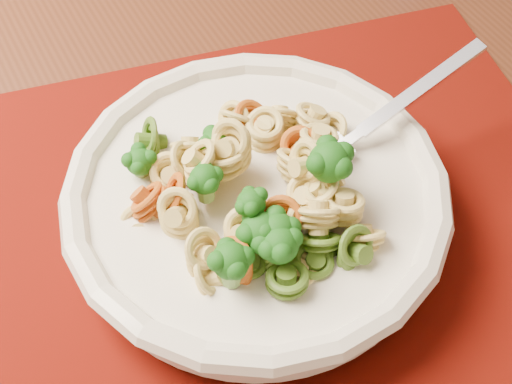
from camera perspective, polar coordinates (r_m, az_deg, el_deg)
name	(u,v)px	position (r m, az deg, el deg)	size (l,w,h in m)	color
dining_table	(212,226)	(0.65, -3.55, -2.71)	(1.47, 1.03, 0.69)	#492414
placemat	(266,222)	(0.53, 0.81, -2.41)	(0.49, 0.38, 0.00)	#500603
pasta_bowl	(256,200)	(0.51, 0.00, -0.62)	(0.28, 0.28, 0.05)	white
pasta_broccoli_heap	(256,187)	(0.49, 0.00, 0.42)	(0.23, 0.23, 0.06)	tan
fork	(333,152)	(0.52, 6.18, 3.17)	(0.19, 0.02, 0.01)	silver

